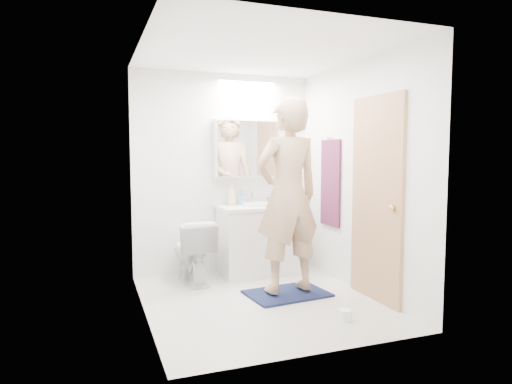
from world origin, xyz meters
name	(u,v)px	position (x,y,z in m)	size (l,w,h in m)	color
floor	(260,301)	(0.00, 0.00, 0.00)	(2.50, 2.50, 0.00)	silver
ceiling	(260,51)	(0.00, 0.00, 2.40)	(2.50, 2.50, 0.00)	white
wall_back	(224,173)	(0.00, 1.25, 1.20)	(2.50, 2.50, 0.00)	white
wall_front	(323,188)	(0.00, -1.25, 1.20)	(2.50, 2.50, 0.00)	white
wall_left	(143,181)	(-1.10, 0.00, 1.20)	(2.50, 2.50, 0.00)	white
wall_right	(359,177)	(1.10, 0.00, 1.20)	(2.50, 2.50, 0.00)	white
vanity_cabinet	(258,241)	(0.34, 0.96, 0.39)	(0.90, 0.55, 0.78)	white
countertop	(258,207)	(0.34, 0.96, 0.80)	(0.95, 0.58, 0.04)	white
sink_basin	(257,204)	(0.34, 0.99, 0.84)	(0.36, 0.36, 0.03)	white
faucet	(252,197)	(0.34, 1.19, 0.90)	(0.02, 0.02, 0.16)	white
medicine_cabinet	(249,149)	(0.30, 1.18, 1.50)	(0.88, 0.14, 0.70)	white
mirror_panel	(251,149)	(0.30, 1.10, 1.50)	(0.84, 0.01, 0.66)	silver
toilet	(192,251)	(-0.49, 0.85, 0.36)	(0.40, 0.70, 0.71)	white
bath_rug	(287,294)	(0.32, 0.08, 0.01)	(0.80, 0.55, 0.02)	#131A3D
person	(288,195)	(0.32, 0.08, 1.02)	(0.71, 0.47, 1.95)	tan
door	(376,199)	(1.08, -0.35, 1.00)	(0.04, 0.80, 2.00)	tan
door_knob	(392,208)	(1.04, -0.65, 0.95)	(0.06, 0.06, 0.06)	gold
towel	(330,183)	(1.08, 0.55, 1.10)	(0.02, 0.42, 1.00)	#131B3E
towel_hook	(330,138)	(1.07, 0.55, 1.62)	(0.02, 0.02, 0.07)	silver
soap_bottle_a	(232,195)	(0.05, 1.11, 0.95)	(0.10, 0.10, 0.25)	#D3C788
soap_bottle_b	(242,197)	(0.19, 1.15, 0.91)	(0.08, 0.08, 0.18)	#5E92C9
toothbrush_cup	(270,200)	(0.56, 1.12, 0.86)	(0.09, 0.09, 0.08)	#476DD6
toilet_paper_roll	(345,315)	(0.50, -0.76, 0.05)	(0.11, 0.11, 0.10)	white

